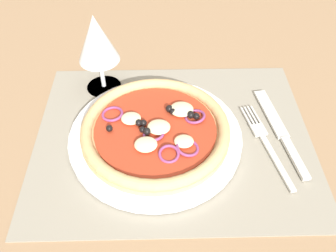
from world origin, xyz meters
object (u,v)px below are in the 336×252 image
object	(u,v)px
plate	(156,137)
knife	(280,130)
wine_glass	(97,41)
pizza	(156,129)
fork	(265,140)

from	to	relation	value
plate	knife	world-z (taller)	plate
plate	wine_glass	size ratio (longest dim) A/B	1.85
plate	wine_glass	bearing A→B (deg)	125.17
knife	wine_glass	xyz separation A→B (cm)	(-30.18, 12.34, 9.42)
pizza	fork	world-z (taller)	pizza
pizza	wine_glass	size ratio (longest dim) A/B	1.58
plate	wine_glass	distance (cm)	19.08
plate	fork	size ratio (longest dim) A/B	1.54
plate	wine_glass	xyz separation A→B (cm)	(-9.68, 13.74, 9.02)
plate	wine_glass	world-z (taller)	wine_glass
plate	knife	bearing A→B (deg)	3.92
pizza	fork	xyz separation A→B (cm)	(17.46, -0.85, -2.19)
knife	wine_glass	distance (cm)	33.94
plate	knife	size ratio (longest dim) A/B	1.38
knife	plate	bearing A→B (deg)	84.93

